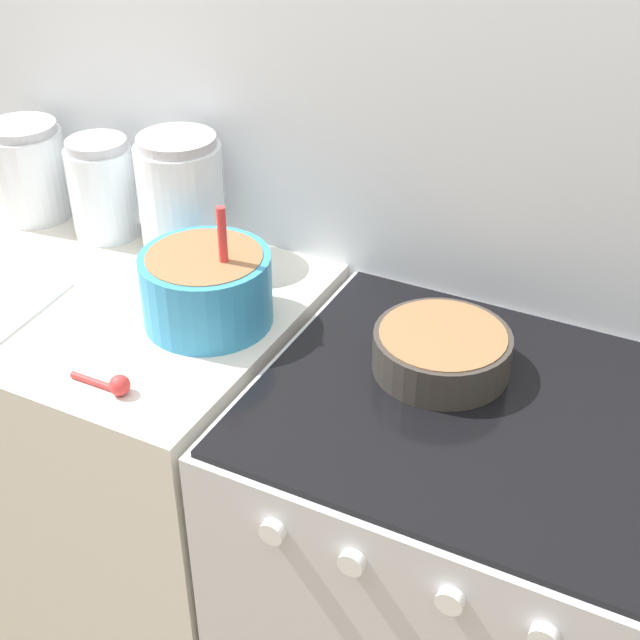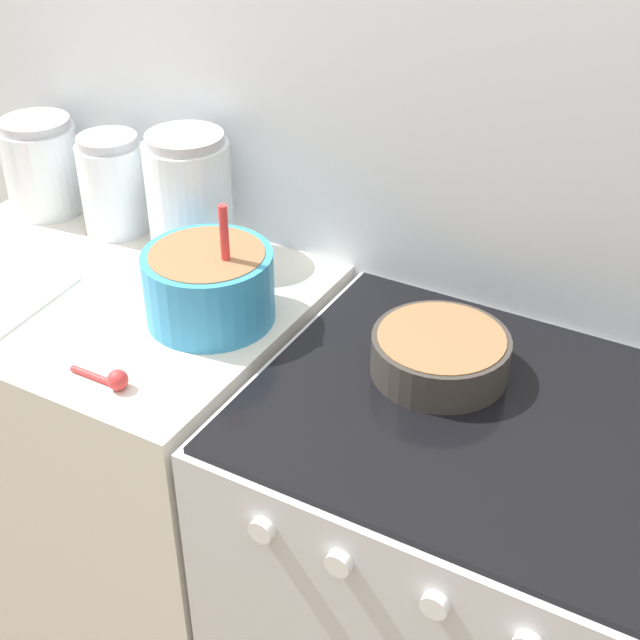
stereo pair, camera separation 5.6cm
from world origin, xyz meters
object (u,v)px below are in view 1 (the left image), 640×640
Objects in this scene: mixing_bowl at (206,284)px; storage_jar_left at (30,177)px; storage_jar_right at (182,205)px; baking_pan at (442,350)px; storage_jar_middle at (103,195)px; stove at (456,593)px.

storage_jar_left is (-0.59, 0.19, 0.01)m from mixing_bowl.
storage_jar_left is 0.83× the size of storage_jar_right.
baking_pan is at bearing -13.08° from storage_jar_right.
storage_jar_left reaches higher than baking_pan.
mixing_bowl is at bearing -26.76° from storage_jar_middle.
stove is 3.52× the size of storage_jar_right.
mixing_bowl is 0.44m from baking_pan.
mixing_bowl is (-0.53, 0.02, 0.53)m from stove.
stove is 0.93m from storage_jar_right.
storage_jar_right reaches higher than storage_jar_left.
mixing_bowl is at bearing -18.25° from storage_jar_left.
storage_jar_left is at bearing 161.75° from mixing_bowl.
mixing_bowl is 0.27m from storage_jar_right.
baking_pan is 0.83m from storage_jar_middle.
baking_pan is 0.64m from storage_jar_right.
mixing_bowl is at bearing -173.35° from baking_pan.
baking_pan is at bearing 144.41° from stove.
stove is 1.08m from storage_jar_middle.
stove is 0.75m from mixing_bowl.
storage_jar_middle is at bearing -180.00° from storage_jar_right.
mixing_bowl is 1.12× the size of storage_jar_middle.
stove is 4.24× the size of storage_jar_middle.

